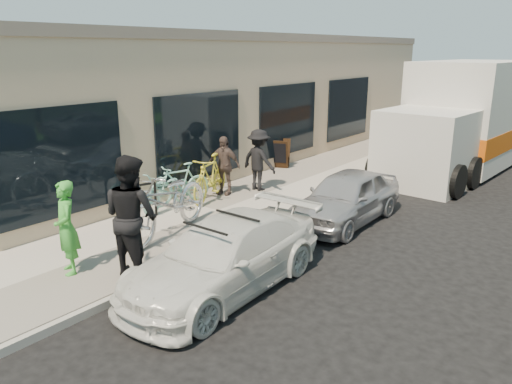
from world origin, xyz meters
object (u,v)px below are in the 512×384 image
Objects in this scene: sandwich_board at (280,153)px; bystander_a at (259,160)px; cruiser_bike_a at (180,184)px; cruiser_bike_b at (167,190)px; bike_rack at (145,197)px; bystander_b at (224,165)px; sedan_white at (224,256)px; woman_rider at (66,228)px; cruiser_bike_c at (210,178)px; man_standing at (131,216)px; moving_truck at (462,123)px; sedan_silver at (346,197)px; tandem_bike at (168,202)px.

bystander_a reaches higher than sandwich_board.
cruiser_bike_a is 0.95× the size of cruiser_bike_b.
cruiser_bike_a is (-0.18, 1.22, 0.01)m from bike_rack.
sandwich_board is at bearing 83.38° from bystander_b.
cruiser_bike_a is at bearing 90.71° from cruiser_bike_b.
woman_rider is (-2.24, -1.36, 0.37)m from sedan_white.
sedan_white is 2.63× the size of bystander_b.
cruiser_bike_c is (-1.03, 4.51, -0.23)m from woman_rider.
bystander_a is at bearing 80.54° from bike_rack.
cruiser_bike_b is (0.10, -0.48, -0.04)m from cruiser_bike_a.
sedan_white is 1.97× the size of man_standing.
bike_rack is 0.50× the size of woman_rider.
bike_rack is 10.42m from moving_truck.
bystander_b is at bearing 92.45° from cruiser_bike_a.
sandwich_board is 8.24m from man_standing.
sandwich_board is 8.62m from woman_rider.
man_standing is 1.25× the size of bystander_a.
sandwich_board is 0.55× the size of bystander_a.
woman_rider reaches higher than sandwich_board.
bystander_a is (-0.65, 5.98, 0.02)m from woman_rider.
bystander_b is at bearing -174.50° from sedan_silver.
bystander_a is at bearing -90.02° from sandwich_board.
cruiser_bike_b is at bearing -63.52° from cruiser_bike_a.
cruiser_bike_a is (-3.64, 2.47, 0.07)m from sedan_white.
cruiser_bike_a is at bearing 117.35° from tandem_bike.
sedan_white is 0.56× the size of moving_truck.
bystander_a reaches higher than cruiser_bike_c.
sedan_silver is at bearing 20.41° from cruiser_bike_b.
woman_rider is at bearing -96.02° from cruiser_bike_c.
bystander_a is (0.74, 2.15, 0.31)m from cruiser_bike_a.
bike_rack is 0.30× the size of tandem_bike.
bystander_b is (-3.31, -0.36, 0.32)m from sedan_silver.
woman_rider is (1.21, -2.61, 0.31)m from bike_rack.
bike_rack is at bearing -109.18° from bystander_b.
cruiser_bike_b is (-2.18, 2.71, -0.55)m from man_standing.
moving_truck is 4.30× the size of cruiser_bike_a.
sedan_white is 4.55m from cruiser_bike_c.
cruiser_bike_c reaches higher than cruiser_bike_b.
sedan_white is 2.65m from woman_rider.
bystander_a reaches higher than sedan_silver.
sedan_silver is at bearing 174.16° from bystander_a.
moving_truck is at bearing -113.01° from bystander_a.
tandem_bike is at bearing -101.44° from moving_truck.
woman_rider is (-2.59, -12.27, -0.57)m from moving_truck.
bike_rack is 4.46m from sedan_silver.
bystander_b is at bearing 73.12° from cruiser_bike_b.
sedan_silver is at bearing 42.37° from tandem_bike.
moving_truck is at bearing 46.12° from cruiser_bike_c.
woman_rider is at bearing -79.69° from cruiser_bike_b.
cruiser_bike_b is at bearing 149.38° from sedan_white.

